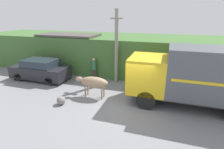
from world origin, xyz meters
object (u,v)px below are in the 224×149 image
cargo_truck (197,76)px  parked_suv (40,70)px  utility_pole (116,46)px  brown_cow (93,82)px  pedestrian_on_hill (94,68)px  roadside_rock (61,100)px

cargo_truck → parked_suv: cargo_truck is taller
parked_suv → utility_pole: size_ratio=0.85×
brown_cow → parked_suv: size_ratio=0.48×
pedestrian_on_hill → cargo_truck: bearing=137.2°
parked_suv → pedestrian_on_hill: pedestrian_on_hill is taller
parked_suv → pedestrian_on_hill: bearing=17.8°
utility_pole → roadside_rock: utility_pole is taller
brown_cow → pedestrian_on_hill: size_ratio=1.26×
roadside_rock → cargo_truck: bearing=16.3°
utility_pole → roadside_rock: bearing=-114.0°
cargo_truck → brown_cow: 5.79m
cargo_truck → brown_cow: cargo_truck is taller
utility_pole → roadside_rock: 5.42m
cargo_truck → utility_pole: bearing=153.7°
parked_suv → roadside_rock: bearing=-40.6°
parked_suv → pedestrian_on_hill: 4.17m
utility_pole → roadside_rock: (-1.96, -4.40, -2.48)m
brown_cow → parked_suv: 5.38m
pedestrian_on_hill → roadside_rock: bearing=64.2°
parked_suv → utility_pole: 6.21m
brown_cow → pedestrian_on_hill: bearing=119.3°
pedestrian_on_hill → roadside_rock: (-0.14, -4.43, -0.68)m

